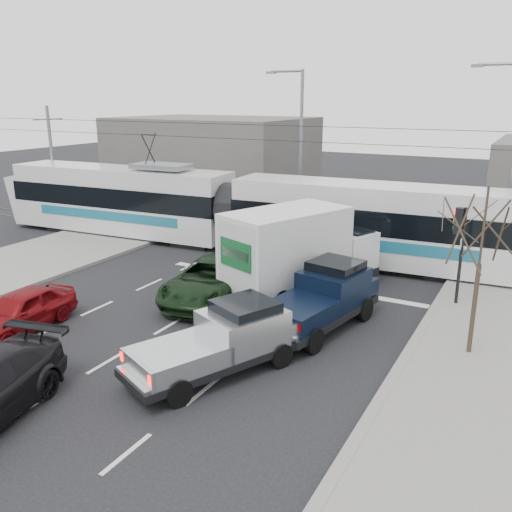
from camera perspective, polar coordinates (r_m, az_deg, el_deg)
The scene contains 14 objects.
ground at distance 17.93m, azimuth -4.76°, elevation -8.37°, with size 120.00×120.00×0.00m, color black.
rails at distance 26.32m, azimuth 7.18°, elevation -0.25°, with size 60.00×1.60×0.03m, color #33302D.
building_left at distance 42.60m, azimuth -4.52°, elevation 10.31°, with size 14.00×10.00×6.00m, color #615D58.
bare_tree at distance 16.55m, azimuth 22.78°, elevation 2.16°, with size 2.40×2.40×5.00m.
traffic_signal at distance 20.77m, azimuth 20.63°, elevation 2.10°, with size 0.44×0.44×3.60m.
street_lamp_near at distance 27.72m, azimuth 25.21°, elevation 9.95°, with size 2.38×0.25×9.00m.
street_lamp_far at distance 32.46m, azimuth 4.46°, elevation 12.15°, with size 2.38×0.25×9.00m.
catenary at distance 25.49m, azimuth 7.49°, elevation 8.11°, with size 60.00×0.20×7.00m.
tram at distance 27.53m, azimuth -2.43°, elevation 4.84°, with size 27.51×4.54×5.59m.
silver_pickup at distance 15.44m, azimuth -3.19°, elevation -8.70°, with size 3.78×5.55×1.92m.
box_truck at distance 20.78m, azimuth 4.37°, elevation 0.25°, with size 4.79×7.40×3.50m.
navy_pickup at distance 18.37m, azimuth 7.19°, elevation -4.25°, with size 2.76×5.34×2.15m.
green_car at distance 20.84m, azimuth -4.65°, elevation -2.46°, with size 2.58×5.60×1.56m, color black.
red_car at distance 19.65m, azimuth -23.55°, elevation -5.30°, with size 1.63×4.04×1.38m, color maroon.
Camera 1 is at (9.02, -13.56, 7.50)m, focal length 38.00 mm.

